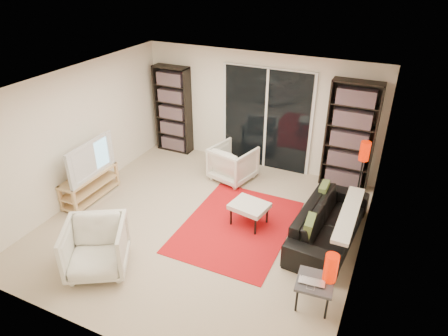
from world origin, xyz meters
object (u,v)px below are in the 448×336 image
(armchair_front, at_px, (96,248))
(side_table, at_px, (315,284))
(sofa, at_px, (329,223))
(ottoman, at_px, (249,207))
(bookshelf_right, at_px, (350,136))
(armchair_back, at_px, (233,163))
(floor_lamp, at_px, (363,159))
(bookshelf_left, at_px, (173,110))
(tv_stand, at_px, (90,185))

(armchair_front, height_order, side_table, armchair_front)
(sofa, relative_size, ottoman, 3.08)
(bookshelf_right, xyz_separation_m, armchair_back, (-2.07, -0.69, -0.69))
(ottoman, relative_size, floor_lamp, 0.53)
(armchair_back, xyz_separation_m, ottoman, (0.87, -1.30, -0.01))
(bookshelf_left, distance_m, floor_lamp, 4.24)
(bookshelf_right, distance_m, sofa, 1.97)
(bookshelf_left, height_order, tv_stand, bookshelf_left)
(bookshelf_left, bearing_deg, ottoman, -36.94)
(sofa, bearing_deg, bookshelf_right, 7.24)
(bookshelf_right, distance_m, floor_lamp, 0.72)
(bookshelf_left, xyz_separation_m, side_table, (4.06, -3.27, -0.62))
(sofa, distance_m, armchair_back, 2.44)
(ottoman, xyz_separation_m, floor_lamp, (1.55, 1.37, 0.60))
(tv_stand, relative_size, armchair_back, 1.54)
(bookshelf_left, xyz_separation_m, armchair_back, (1.78, -0.69, -0.62))
(tv_stand, height_order, ottoman, tv_stand)
(armchair_back, xyz_separation_m, side_table, (2.28, -2.58, -0.00))
(armchair_front, bearing_deg, floor_lamp, 16.45)
(bookshelf_left, bearing_deg, armchair_back, -21.29)
(bookshelf_right, bearing_deg, armchair_back, -161.52)
(bookshelf_left, bearing_deg, tv_stand, -97.96)
(ottoman, relative_size, side_table, 1.32)
(tv_stand, xyz_separation_m, armchair_back, (2.12, 1.77, 0.10))
(armchair_front, height_order, ottoman, armchair_front)
(sofa, distance_m, side_table, 1.46)
(tv_stand, relative_size, floor_lamp, 0.96)
(tv_stand, relative_size, sofa, 0.59)
(sofa, bearing_deg, armchair_front, 130.89)
(floor_lamp, bearing_deg, armchair_back, -178.31)
(sofa, bearing_deg, floor_lamp, -7.60)
(armchair_front, relative_size, side_table, 1.68)
(armchair_back, height_order, armchair_front, armchair_front)
(sofa, relative_size, armchair_back, 2.61)
(tv_stand, bearing_deg, bookshelf_right, 30.45)
(bookshelf_right, xyz_separation_m, ottoman, (-1.20, -1.99, -0.70))
(tv_stand, bearing_deg, bookshelf_left, 82.04)
(bookshelf_right, relative_size, tv_stand, 1.73)
(tv_stand, height_order, armchair_front, armchair_front)
(side_table, height_order, floor_lamp, floor_lamp)
(tv_stand, distance_m, side_table, 4.48)
(armchair_back, bearing_deg, bookshelf_right, -147.50)
(ottoman, bearing_deg, bookshelf_right, 58.85)
(armchair_front, bearing_deg, tv_stand, 104.03)
(tv_stand, height_order, floor_lamp, floor_lamp)
(bookshelf_left, relative_size, tv_stand, 1.61)
(bookshelf_left, height_order, bookshelf_right, bookshelf_right)
(armchair_back, distance_m, floor_lamp, 2.49)
(sofa, bearing_deg, ottoman, 102.13)
(armchair_front, xyz_separation_m, side_table, (2.98, 0.66, -0.03))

